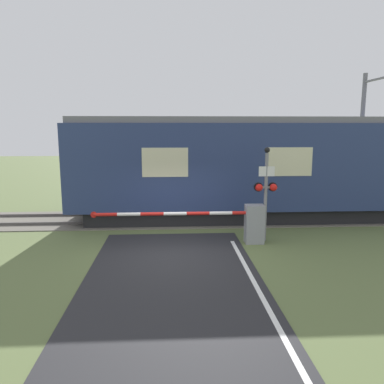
% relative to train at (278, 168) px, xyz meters
% --- Properties ---
extents(ground_plane, '(80.00, 80.00, 0.00)m').
position_rel_train_xyz_m(ground_plane, '(-4.37, -4.23, -2.13)').
color(ground_plane, '#5B6B3D').
extents(track_bed, '(36.00, 3.20, 0.13)m').
position_rel_train_xyz_m(track_bed, '(-4.37, 0.00, -2.10)').
color(track_bed, '#666056').
rests_on(track_bed, ground_plane).
extents(train, '(16.75, 3.11, 4.16)m').
position_rel_train_xyz_m(train, '(0.00, 0.00, 0.00)').
color(train, black).
rests_on(train, ground_plane).
extents(crossing_barrier, '(5.58, 0.44, 1.28)m').
position_rel_train_xyz_m(crossing_barrier, '(-2.09, -3.38, -1.42)').
color(crossing_barrier, gray).
rests_on(crossing_barrier, ground_plane).
extents(signal_post, '(0.78, 0.26, 3.13)m').
position_rel_train_xyz_m(signal_post, '(-1.29, -3.19, -0.34)').
color(signal_post, gray).
rests_on(signal_post, ground_plane).
extents(catenary_pole, '(0.20, 1.90, 6.24)m').
position_rel_train_xyz_m(catenary_pole, '(4.65, 2.34, 1.14)').
color(catenary_pole, slate).
rests_on(catenary_pole, ground_plane).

